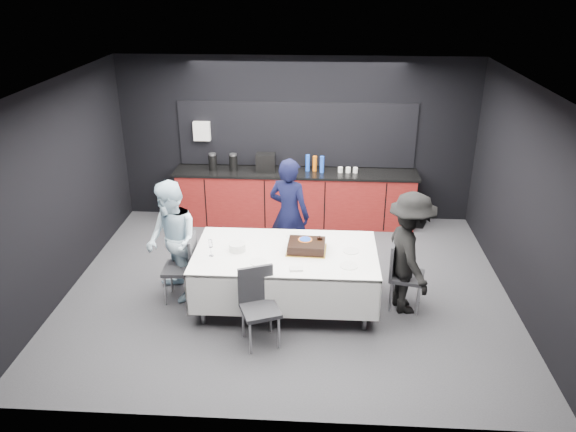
% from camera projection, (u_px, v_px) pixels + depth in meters
% --- Properties ---
extents(ground, '(6.00, 6.00, 0.00)m').
position_uv_depth(ground, '(288.00, 288.00, 7.80)').
color(ground, '#3E3E43').
rests_on(ground, ground).
extents(room_shell, '(6.04, 5.04, 2.82)m').
position_uv_depth(room_shell, '(288.00, 160.00, 7.05)').
color(room_shell, white).
rests_on(room_shell, ground).
extents(kitchenette, '(4.10, 0.64, 2.05)m').
position_uv_depth(kitchenette, '(295.00, 193.00, 9.60)').
color(kitchenette, '#62100F').
rests_on(kitchenette, ground).
extents(party_table, '(2.32, 1.32, 0.78)m').
position_uv_depth(party_table, '(286.00, 261.00, 7.18)').
color(party_table, '#99999E').
rests_on(party_table, ground).
extents(cake_assembly, '(0.52, 0.43, 0.16)m').
position_uv_depth(cake_assembly, '(307.00, 246.00, 7.12)').
color(cake_assembly, gold).
rests_on(cake_assembly, party_table).
extents(plate_stack, '(0.21, 0.21, 0.10)m').
position_uv_depth(plate_stack, '(237.00, 247.00, 7.12)').
color(plate_stack, white).
rests_on(plate_stack, party_table).
extents(loose_plate_near, '(0.22, 0.22, 0.01)m').
position_uv_depth(loose_plate_near, '(258.00, 262.00, 6.86)').
color(loose_plate_near, white).
rests_on(loose_plate_near, party_table).
extents(loose_plate_right_a, '(0.21, 0.21, 0.01)m').
position_uv_depth(loose_plate_right_a, '(351.00, 251.00, 7.13)').
color(loose_plate_right_a, white).
rests_on(loose_plate_right_a, party_table).
extents(loose_plate_right_b, '(0.22, 0.22, 0.01)m').
position_uv_depth(loose_plate_right_b, '(349.00, 266.00, 6.77)').
color(loose_plate_right_b, white).
rests_on(loose_plate_right_b, party_table).
extents(loose_plate_far, '(0.21, 0.21, 0.01)m').
position_uv_depth(loose_plate_far, '(293.00, 236.00, 7.52)').
color(loose_plate_far, white).
rests_on(loose_plate_far, party_table).
extents(fork_pile, '(0.17, 0.12, 0.03)m').
position_uv_depth(fork_pile, '(296.00, 269.00, 6.68)').
color(fork_pile, white).
rests_on(fork_pile, party_table).
extents(champagne_flute, '(0.06, 0.06, 0.22)m').
position_uv_depth(champagne_flute, '(211.00, 245.00, 6.94)').
color(champagne_flute, white).
rests_on(champagne_flute, party_table).
extents(chair_left, '(0.43, 0.43, 0.92)m').
position_uv_depth(chair_left, '(185.00, 263.00, 7.34)').
color(chair_left, '#292A2E').
rests_on(chair_left, ground).
extents(chair_right, '(0.51, 0.51, 0.92)m').
position_uv_depth(chair_right, '(401.00, 270.00, 7.19)').
color(chair_right, '#292A2E').
rests_on(chair_right, ground).
extents(chair_near, '(0.54, 0.54, 0.92)m').
position_uv_depth(chair_near, '(258.00, 300.00, 6.52)').
color(chair_near, '#292A2E').
rests_on(chair_near, ground).
extents(person_center, '(0.72, 0.61, 1.69)m').
position_uv_depth(person_center, '(289.00, 215.00, 8.02)').
color(person_center, black).
rests_on(person_center, ground).
extents(person_left, '(0.96, 1.00, 1.63)m').
position_uv_depth(person_left, '(172.00, 242.00, 7.29)').
color(person_left, '#C2E2F5').
rests_on(person_left, ground).
extents(person_right, '(0.79, 1.14, 1.61)m').
position_uv_depth(person_right, '(409.00, 253.00, 7.02)').
color(person_right, black).
rests_on(person_right, ground).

